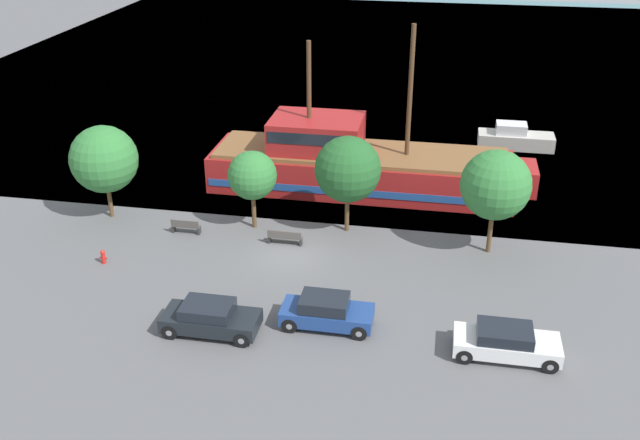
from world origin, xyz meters
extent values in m
plane|color=#5B5B5E|center=(0.00, 0.00, 0.00)|extent=(160.00, 160.00, 0.00)
plane|color=teal|center=(0.00, 44.00, 0.00)|extent=(80.00, 80.00, 0.00)
cube|color=#A31E1E|center=(2.55, 9.34, 1.14)|extent=(18.87, 5.06, 2.27)
cube|color=#234C93|center=(2.55, 9.34, 0.80)|extent=(18.50, 5.14, 0.45)
cube|color=#A31E1E|center=(12.59, 9.34, 1.48)|extent=(1.40, 2.78, 1.59)
cube|color=brown|center=(2.55, 9.34, 2.40)|extent=(18.12, 4.66, 0.25)
cube|color=#A31E1E|center=(-0.28, 9.34, 3.52)|extent=(5.66, 4.05, 1.99)
cube|color=black|center=(-0.28, 9.34, 3.82)|extent=(5.38, 4.11, 0.72)
cylinder|color=#4C331E|center=(5.38, 9.34, 6.49)|extent=(0.28, 0.28, 7.93)
cylinder|color=#4C331E|center=(-0.75, 9.34, 5.90)|extent=(0.28, 0.28, 6.74)
cube|color=#B7B2A8|center=(12.74, 18.70, 0.52)|extent=(5.40, 1.90, 1.05)
cube|color=silver|center=(12.33, 18.70, 1.43)|extent=(2.16, 1.48, 0.76)
cube|color=black|center=(12.98, 18.70, 1.43)|extent=(0.12, 1.33, 0.61)
cube|color=white|center=(10.83, -6.87, 0.58)|extent=(4.39, 1.80, 0.64)
cube|color=black|center=(10.70, -6.87, 1.15)|extent=(2.28, 1.62, 0.51)
cylinder|color=black|center=(12.54, -7.68, 0.34)|extent=(0.69, 0.22, 0.69)
cylinder|color=gray|center=(12.54, -7.68, 0.34)|extent=(0.26, 0.25, 0.26)
cylinder|color=black|center=(12.54, -6.06, 0.34)|extent=(0.69, 0.22, 0.69)
cylinder|color=gray|center=(12.54, -6.06, 0.34)|extent=(0.26, 0.25, 0.26)
cylinder|color=black|center=(9.12, -7.68, 0.34)|extent=(0.69, 0.22, 0.69)
cylinder|color=gray|center=(9.12, -7.68, 0.34)|extent=(0.26, 0.25, 0.26)
cylinder|color=black|center=(9.12, -6.06, 0.34)|extent=(0.69, 0.22, 0.69)
cylinder|color=gray|center=(9.12, -6.06, 0.34)|extent=(0.26, 0.25, 0.26)
cube|color=black|center=(-1.87, -7.42, 0.59)|extent=(4.25, 1.83, 0.64)
cube|color=black|center=(-2.00, -7.42, 1.17)|extent=(2.21, 1.65, 0.52)
cylinder|color=black|center=(-0.25, -8.24, 0.36)|extent=(0.72, 0.22, 0.72)
cylinder|color=gray|center=(-0.25, -8.24, 0.36)|extent=(0.27, 0.25, 0.27)
cylinder|color=black|center=(-0.25, -6.59, 0.36)|extent=(0.72, 0.22, 0.72)
cylinder|color=gray|center=(-0.25, -6.59, 0.36)|extent=(0.27, 0.25, 0.27)
cylinder|color=black|center=(-3.50, -8.24, 0.36)|extent=(0.72, 0.22, 0.72)
cylinder|color=gray|center=(-3.50, -8.24, 0.36)|extent=(0.27, 0.25, 0.27)
cylinder|color=black|center=(-3.50, -6.59, 0.36)|extent=(0.72, 0.22, 0.72)
cylinder|color=gray|center=(-3.50, -6.59, 0.36)|extent=(0.27, 0.25, 0.27)
cube|color=navy|center=(3.07, -6.05, 0.59)|extent=(4.09, 1.73, 0.65)
cube|color=black|center=(2.95, -6.05, 1.20)|extent=(2.13, 1.56, 0.57)
cylinder|color=black|center=(4.62, -6.83, 0.36)|extent=(0.71, 0.22, 0.71)
cylinder|color=gray|center=(4.62, -6.83, 0.36)|extent=(0.27, 0.25, 0.27)
cylinder|color=black|center=(4.62, -5.28, 0.36)|extent=(0.71, 0.22, 0.71)
cylinder|color=gray|center=(4.62, -5.28, 0.36)|extent=(0.27, 0.25, 0.27)
cylinder|color=black|center=(1.53, -6.83, 0.36)|extent=(0.71, 0.22, 0.71)
cylinder|color=gray|center=(1.53, -6.83, 0.36)|extent=(0.27, 0.25, 0.27)
cylinder|color=black|center=(1.53, -5.28, 0.36)|extent=(0.71, 0.22, 0.71)
cylinder|color=gray|center=(1.53, -5.28, 0.36)|extent=(0.27, 0.25, 0.27)
cylinder|color=red|center=(-9.29, -2.60, 0.28)|extent=(0.22, 0.22, 0.56)
sphere|color=red|center=(-9.29, -2.60, 0.64)|extent=(0.25, 0.25, 0.25)
cylinder|color=red|center=(-9.45, -2.60, 0.31)|extent=(0.10, 0.09, 0.09)
cylinder|color=red|center=(-9.13, -2.60, 0.31)|extent=(0.10, 0.09, 0.09)
cube|color=#4C4742|center=(-0.50, 1.17, 0.42)|extent=(1.87, 0.45, 0.05)
cube|color=#4C4742|center=(-0.50, 0.97, 0.65)|extent=(1.87, 0.06, 0.40)
cube|color=#2D2D2D|center=(-1.38, 1.17, 0.20)|extent=(0.12, 0.36, 0.40)
cube|color=#2D2D2D|center=(0.37, 1.17, 0.20)|extent=(0.12, 0.36, 0.40)
cube|color=#4C4742|center=(-6.26, 1.44, 0.42)|extent=(1.61, 0.45, 0.05)
cube|color=#4C4742|center=(-6.26, 1.25, 0.65)|extent=(1.61, 0.06, 0.40)
cube|color=#2D2D2D|center=(-7.00, 1.44, 0.20)|extent=(0.12, 0.36, 0.40)
cube|color=#2D2D2D|center=(-5.51, 1.44, 0.20)|extent=(0.12, 0.36, 0.40)
cylinder|color=brown|center=(-11.32, 2.67, 0.98)|extent=(0.24, 0.24, 1.96)
sphere|color=#337A38|center=(-11.32, 2.67, 3.60)|extent=(3.85, 3.85, 3.85)
cylinder|color=brown|center=(-2.68, 2.84, 1.02)|extent=(0.24, 0.24, 2.03)
sphere|color=#337A38|center=(-2.68, 2.84, 3.19)|extent=(2.73, 2.73, 2.73)
cylinder|color=brown|center=(2.56, 3.38, 1.09)|extent=(0.24, 0.24, 2.17)
sphere|color=#235B28|center=(2.56, 3.38, 3.72)|extent=(3.65, 3.65, 3.65)
cylinder|color=brown|center=(10.37, 2.28, 1.17)|extent=(0.24, 0.24, 2.34)
sphere|color=#337A38|center=(10.37, 2.28, 3.89)|extent=(3.64, 3.64, 3.64)
camera|label=1|loc=(7.54, -32.17, 18.52)|focal=40.00mm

